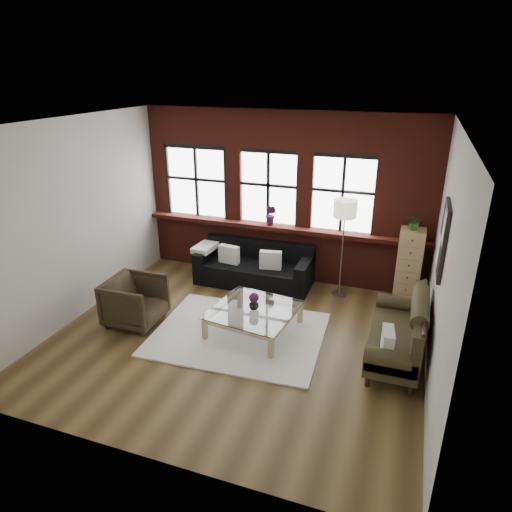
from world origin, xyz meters
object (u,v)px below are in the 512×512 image
(drawer_chest, at_px, (409,267))
(floor_lamp, at_px, (342,245))
(dark_sofa, at_px, (254,265))
(coffee_table, at_px, (254,320))
(vintage_settee, at_px, (396,329))
(armchair, at_px, (135,301))
(vase, at_px, (254,304))

(drawer_chest, bearing_deg, floor_lamp, -173.85)
(dark_sofa, height_order, coffee_table, dark_sofa)
(dark_sofa, xyz_separation_m, coffee_table, (0.59, -1.63, -0.20))
(drawer_chest, bearing_deg, vintage_settee, -92.26)
(dark_sofa, bearing_deg, coffee_table, -70.27)
(dark_sofa, relative_size, floor_lamp, 1.12)
(armchair, height_order, vase, armchair)
(dark_sofa, height_order, armchair, dark_sofa)
(armchair, bearing_deg, drawer_chest, -62.84)
(dark_sofa, xyz_separation_m, armchair, (-1.31, -2.01, -0.01))
(dark_sofa, relative_size, drawer_chest, 1.61)
(dark_sofa, distance_m, coffee_table, 1.75)
(dark_sofa, xyz_separation_m, vase, (0.59, -1.63, 0.09))
(armchair, bearing_deg, dark_sofa, -34.52)
(coffee_table, xyz_separation_m, floor_lamp, (1.04, 1.72, 0.77))
(dark_sofa, bearing_deg, floor_lamp, 3.07)
(floor_lamp, bearing_deg, vintage_settee, -58.13)
(vintage_settee, xyz_separation_m, armchair, (-4.02, -0.37, -0.08))
(vintage_settee, bearing_deg, dark_sofa, 148.78)
(vintage_settee, bearing_deg, floor_lamp, 121.87)
(vintage_settee, height_order, coffee_table, vintage_settee)
(coffee_table, bearing_deg, armchair, -168.83)
(vintage_settee, relative_size, floor_lamp, 0.91)
(coffee_table, bearing_deg, vase, 180.00)
(drawer_chest, bearing_deg, vase, -139.90)
(vintage_settee, height_order, drawer_chest, drawer_chest)
(vintage_settee, height_order, vase, vintage_settee)
(dark_sofa, distance_m, armchair, 2.40)
(dark_sofa, xyz_separation_m, floor_lamp, (1.63, 0.09, 0.58))
(dark_sofa, relative_size, vase, 12.89)
(floor_lamp, bearing_deg, armchair, -144.55)
(vase, height_order, floor_lamp, floor_lamp)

